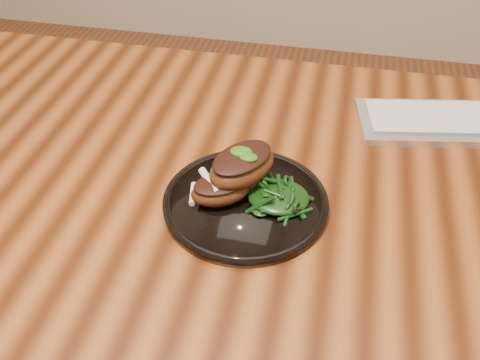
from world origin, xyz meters
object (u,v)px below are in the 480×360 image
(desk, at_px, (265,212))
(plate, at_px, (246,202))
(lamb_chop_front, at_px, (220,189))
(greens_heap, at_px, (279,194))

(desk, relative_size, plate, 6.44)
(lamb_chop_front, distance_m, greens_heap, 0.09)
(plate, height_order, lamb_chop_front, lamb_chop_front)
(greens_heap, bearing_deg, plate, -174.81)
(desk, height_order, lamb_chop_front, lamb_chop_front)
(lamb_chop_front, bearing_deg, greens_heap, 8.99)
(lamb_chop_front, xyz_separation_m, greens_heap, (0.08, 0.01, -0.00))
(desk, relative_size, greens_heap, 17.39)
(greens_heap, bearing_deg, desk, 112.64)
(plate, xyz_separation_m, lamb_chop_front, (-0.04, -0.01, 0.03))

